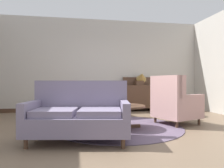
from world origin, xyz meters
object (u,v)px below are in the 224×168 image
Objects in this scene: side_table at (175,101)px; gramophone at (141,78)px; armchair_beside_settee at (104,101)px; sideboard at (139,96)px; porcelain_vase at (121,99)px; armchair_near_window at (174,104)px; coffee_table at (123,109)px; settee at (79,115)px; armchair_near_sideboard at (66,105)px.

gramophone is (-0.63, 1.09, 0.64)m from side_table.
sideboard reaches higher than armchair_beside_settee.
armchair_beside_settee reaches higher than porcelain_vase.
armchair_near_window is at bearing 12.46° from porcelain_vase.
coffee_table is 0.89× the size of armchair_beside_settee.
gramophone reaches higher than porcelain_vase.
armchair_near_window is at bearing 123.76° from armchair_beside_settee.
settee is at bearing 94.23° from armchair_near_window.
armchair_near_sideboard is (-0.25, 1.50, 0.02)m from settee.
coffee_table is 1.26× the size of side_table.
coffee_table is at bearing -115.41° from gramophone.
coffee_table is at bearing 82.39° from armchair_beside_settee.
side_table is at bearing 47.31° from settee.
side_table is (2.89, 0.54, 0.00)m from armchair_near_sideboard.
side_table is (1.95, -0.16, 0.00)m from armchair_beside_settee.
gramophone is at bearing 66.86° from settee.
armchair_near_window is at bearing 103.36° from armchair_near_sideboard.
sideboard is at bearing -155.29° from armchair_beside_settee.
sideboard is (1.96, 3.22, 0.08)m from settee.
gramophone is at bearing 64.59° from coffee_table.
armchair_near_sideboard is 2.86m from gramophone.
armchair_near_window is 1.52× the size of side_table.
armchair_beside_settee is 0.90× the size of sideboard.
gramophone is (1.32, 0.93, 0.65)m from armchair_beside_settee.
armchair_near_window is 2.26m from sideboard.
coffee_table is at bearing -113.73° from sideboard.
armchair_near_sideboard is (-1.11, 0.79, 0.03)m from coffee_table.
porcelain_vase is 1.53m from armchair_beside_settee.
armchair_near_sideboard is at bearing 56.13° from armchair_near_window.
porcelain_vase is 2.27m from side_table.
armchair_near_window is 2.38m from armchair_near_sideboard.
gramophone is (2.26, 1.63, 0.64)m from armchair_near_sideboard.
armchair_near_window is 0.97× the size of sideboard.
settee reaches higher than side_table.
armchair_near_window is at bearing -87.52° from sideboard.
gramophone is at bearing -158.80° from armchair_beside_settee.
sideboard is at bearing 119.86° from side_table.
side_table is at bearing 36.86° from coffee_table.
armchair_near_sideboard is at bearing 109.18° from settee.
porcelain_vase is at bearing 49.18° from settee.
sideboard is (1.27, 1.02, 0.06)m from armchair_beside_settee.
settee is at bearing 58.55° from armchair_beside_settee.
porcelain_vase is 0.59× the size of gramophone.
armchair_beside_settee and armchair_near_sideboard have the same top height.
porcelain_vase is at bearing 79.61° from armchair_near_sideboard.
settee is 2.37× the size of side_table.
armchair_near_window reaches higher than armchair_beside_settee.
armchair_near_window reaches higher than coffee_table.
side_table is at bearing -48.75° from armchair_near_window.
armchair_near_window is at bearing -88.65° from gramophone.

